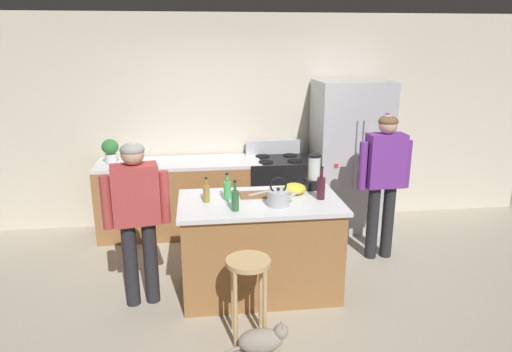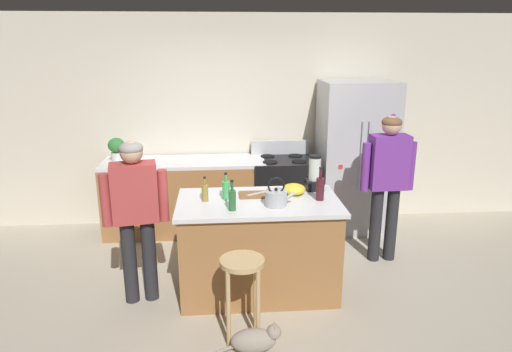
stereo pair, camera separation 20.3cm
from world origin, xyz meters
TOP-DOWN VIEW (x-y plane):
  - ground_plane at (0.00, 0.00)m, footprint 14.00×14.00m
  - back_wall at (0.00, 1.95)m, footprint 8.00×0.10m
  - kitchen_island at (0.00, 0.00)m, footprint 1.52×0.86m
  - back_counter_run at (-0.80, 1.55)m, footprint 2.00×0.64m
  - refrigerator at (1.35, 1.50)m, footprint 0.90×0.73m
  - stove_range at (0.44, 1.52)m, footprint 0.76×0.65m
  - person_by_island_left at (-1.12, -0.08)m, footprint 0.60×0.29m
  - person_by_sink_right at (1.43, 0.57)m, footprint 0.59×0.23m
  - bar_stool at (-0.19, -0.73)m, footprint 0.36×0.36m
  - cat at (-0.10, -0.93)m, footprint 0.52×0.18m
  - potted_plant at (-1.60, 1.55)m, footprint 0.20×0.20m
  - blender_appliance at (0.58, 0.29)m, footprint 0.17×0.17m
  - bottle_soda at (-0.30, 0.07)m, footprint 0.07×0.07m
  - bottle_vinegar at (-0.50, 0.03)m, footprint 0.06×0.06m
  - bottle_olive_oil at (-0.25, -0.24)m, footprint 0.07×0.07m
  - bottle_wine at (0.57, -0.03)m, footprint 0.08×0.08m
  - mixing_bowl at (0.36, 0.16)m, footprint 0.23×0.23m
  - tea_kettle at (0.15, -0.15)m, footprint 0.28×0.20m
  - cutting_board at (-0.03, 0.14)m, footprint 0.30×0.20m
  - chef_knife at (-0.01, 0.14)m, footprint 0.21×0.14m

SIDE VIEW (x-z plane):
  - ground_plane at x=0.00m, z-range 0.00..0.00m
  - cat at x=-0.10m, z-range -0.02..0.24m
  - back_counter_run at x=-0.80m, z-range 0.00..0.94m
  - kitchen_island at x=0.00m, z-range 0.00..0.94m
  - stove_range at x=0.44m, z-range -0.08..1.04m
  - bar_stool at x=-0.19m, z-range 0.19..0.90m
  - person_by_island_left at x=-1.12m, z-range 0.16..1.70m
  - cutting_board at x=-0.03m, z-range 0.94..0.96m
  - refrigerator at x=1.35m, z-range 0.00..1.90m
  - chef_knife at x=-0.01m, z-range 0.96..0.96m
  - person_by_sink_right at x=1.43m, z-range 0.17..1.79m
  - mixing_bowl at x=0.36m, z-range 0.94..1.04m
  - tea_kettle at x=0.15m, z-range 0.88..1.15m
  - bottle_vinegar at x=-0.50m, z-range 0.90..1.14m
  - bottle_soda at x=-0.30m, z-range 0.90..1.16m
  - bottle_olive_oil at x=-0.25m, z-range 0.90..1.18m
  - bottle_wine at x=0.57m, z-range 0.89..1.21m
  - blender_appliance at x=0.58m, z-range 0.91..1.26m
  - potted_plant at x=-1.60m, z-range 0.96..1.26m
  - back_wall at x=0.00m, z-range 0.00..2.70m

